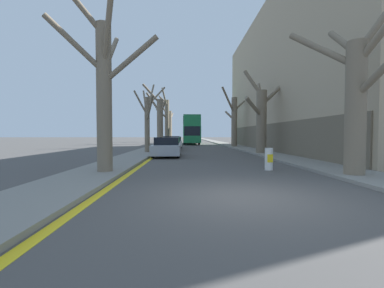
{
  "coord_description": "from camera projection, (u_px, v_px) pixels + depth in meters",
  "views": [
    {
      "loc": [
        -1.43,
        -6.28,
        1.54
      ],
      "look_at": [
        -0.45,
        30.55,
        0.2
      ],
      "focal_mm": 24.0,
      "sensor_mm": 36.0,
      "label": 1
    }
  ],
  "objects": [
    {
      "name": "street_tree_left_1",
      "position": [
        148.0,
        119.0,
        21.08
      ],
      "size": [
        2.36,
        4.7,
        5.98
      ],
      "color": "#7A6B56",
      "rests_on": "ground"
    },
    {
      "name": "street_tree_left_2",
      "position": [
        159.0,
        120.0,
        31.65
      ],
      "size": [
        2.91,
        1.45,
        7.73
      ],
      "color": "#7A6B56",
      "rests_on": "ground"
    },
    {
      "name": "street_tree_right_0",
      "position": [
        357.0,
        93.0,
        9.02
      ],
      "size": [
        3.07,
        4.33,
        6.41
      ],
      "color": "#7A6B56",
      "rests_on": "ground"
    },
    {
      "name": "street_tree_right_2",
      "position": [
        234.0,
        120.0,
        31.08
      ],
      "size": [
        3.39,
        3.1,
        7.09
      ],
      "color": "#7A6B56",
      "rests_on": "ground"
    },
    {
      "name": "ground_plane",
      "position": [
        243.0,
        197.0,
        6.37
      ],
      "size": [
        300.0,
        300.0,
        0.0
      ],
      "primitive_type": "plane",
      "color": "#4C4947"
    },
    {
      "name": "parked_car_1",
      "position": [
        172.0,
        144.0,
        24.51
      ],
      "size": [
        1.71,
        4.5,
        1.4
      ],
      "color": "silver",
      "rests_on": "ground"
    },
    {
      "name": "sidewalk_right",
      "position": [
        214.0,
        141.0,
        56.45
      ],
      "size": [
        2.27,
        120.0,
        0.12
      ],
      "primitive_type": "cube",
      "color": "gray",
      "rests_on": "ground"
    },
    {
      "name": "traffic_bollard",
      "position": [
        269.0,
        159.0,
        11.12
      ],
      "size": [
        0.34,
        0.36,
        0.96
      ],
      "color": "white",
      "rests_on": "ground"
    },
    {
      "name": "street_tree_left_4",
      "position": [
        169.0,
        124.0,
        54.62
      ],
      "size": [
        2.71,
        5.6,
        8.1
      ],
      "color": "#7A6B56",
      "rests_on": "ground"
    },
    {
      "name": "kerb_line_stripe",
      "position": [
        175.0,
        142.0,
        56.22
      ],
      "size": [
        0.24,
        120.0,
        0.01
      ],
      "primitive_type": "cube",
      "color": "yellow",
      "rests_on": "ground"
    },
    {
      "name": "parked_car_0",
      "position": [
        167.0,
        147.0,
        18.25
      ],
      "size": [
        1.89,
        4.37,
        1.36
      ],
      "color": "#9EA3AD",
      "rests_on": "ground"
    },
    {
      "name": "street_tree_left_3",
      "position": [
        166.0,
        119.0,
        43.63
      ],
      "size": [
        2.15,
        4.19,
        9.17
      ],
      "color": "#7A6B56",
      "rests_on": "ground"
    },
    {
      "name": "street_tree_right_1",
      "position": [
        261.0,
        117.0,
        20.11
      ],
      "size": [
        3.46,
        4.26,
        6.66
      ],
      "color": "#7A6B56",
      "rests_on": "ground"
    },
    {
      "name": "building_facade_right",
      "position": [
        311.0,
        80.0,
        25.42
      ],
      "size": [
        10.08,
        31.1,
        14.03
      ],
      "color": "tan",
      "rests_on": "ground"
    },
    {
      "name": "parked_car_2",
      "position": [
        174.0,
        142.0,
        30.2
      ],
      "size": [
        1.78,
        4.47,
        1.32
      ],
      "color": "silver",
      "rests_on": "ground"
    },
    {
      "name": "double_decker_bus",
      "position": [
        191.0,
        129.0,
        42.54
      ],
      "size": [
        2.62,
        11.55,
        4.48
      ],
      "color": "#1E7F47",
      "rests_on": "ground"
    },
    {
      "name": "street_tree_left_0",
      "position": [
        104.0,
        85.0,
        9.85
      ],
      "size": [
        3.99,
        4.27,
        7.28
      ],
      "color": "#7A6B56",
      "rests_on": "ground"
    },
    {
      "name": "sidewalk_left",
      "position": [
        169.0,
        141.0,
        56.18
      ],
      "size": [
        2.27,
        120.0,
        0.12
      ],
      "primitive_type": "cube",
      "color": "gray",
      "rests_on": "ground"
    }
  ]
}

